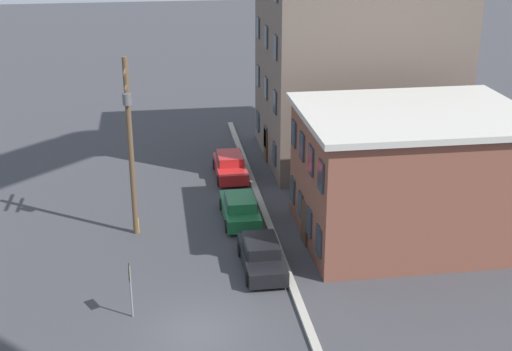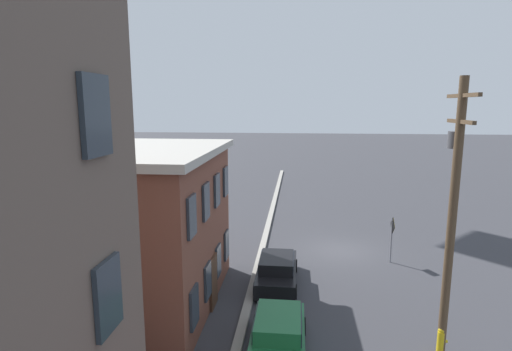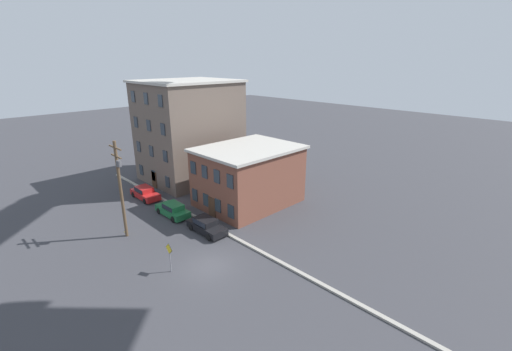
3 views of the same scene
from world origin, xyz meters
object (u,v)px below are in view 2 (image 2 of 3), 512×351
object	(u,v)px
car_green	(278,336)
car_black	(277,269)
utility_pole	(453,205)
caution_sign	(392,232)
fire_hydrant	(441,340)

from	to	relation	value
car_green	car_black	world-z (taller)	same
utility_pole	caution_sign	bearing A→B (deg)	-0.62
car_green	caution_sign	world-z (taller)	caution_sign
caution_sign	car_green	bearing A→B (deg)	147.41
caution_sign	fire_hydrant	distance (m)	8.22
caution_sign	utility_pole	xyz separation A→B (m)	(-8.04, 0.09, 3.54)
car_green	fire_hydrant	xyz separation A→B (m)	(0.75, -5.55, -0.27)
car_black	utility_pole	bearing A→B (deg)	-128.39
car_green	car_black	size ratio (longest dim) A/B	1.00
car_green	caution_sign	bearing A→B (deg)	-32.59
car_green	utility_pole	distance (m)	7.21
caution_sign	utility_pole	world-z (taller)	utility_pole
car_green	utility_pole	bearing A→B (deg)	-81.51
car_green	caution_sign	xyz separation A→B (m)	(8.88, -5.67, 0.94)
car_black	caution_sign	world-z (taller)	caution_sign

